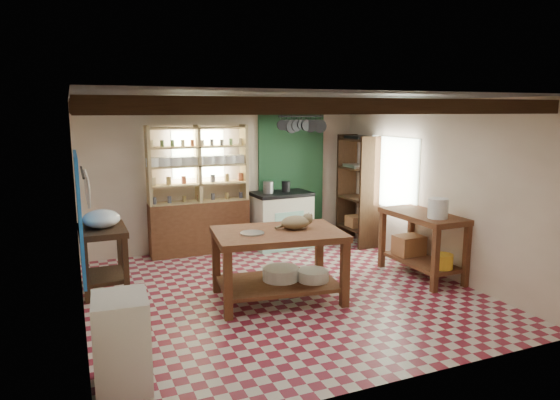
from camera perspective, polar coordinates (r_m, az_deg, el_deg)
name	(u,v)px	position (r m, az deg, el deg)	size (l,w,h in m)	color
floor	(281,293)	(6.91, 0.16, -10.55)	(5.00, 5.00, 0.02)	maroon
ceiling	(281,98)	(6.47, 0.17, 11.62)	(5.00, 5.00, 0.02)	#424246
wall_back	(226,176)	(8.89, -6.16, 2.79)	(5.00, 0.04, 2.60)	beige
wall_front	(395,245)	(4.43, 12.97, -5.01)	(5.00, 0.04, 2.60)	beige
wall_left	(77,213)	(6.06, -22.17, -1.42)	(0.04, 5.00, 2.60)	beige
wall_right	(434,187)	(7.87, 17.16, 1.42)	(0.04, 5.00, 2.60)	beige
ceiling_beams	(281,107)	(6.46, 0.17, 10.56)	(5.00, 3.80, 0.15)	#382213
blue_wall_patch	(79,215)	(6.98, -21.94, -1.62)	(0.04, 1.40, 1.60)	blue
green_wall_patch	(291,175)	(9.30, 1.30, 2.86)	(1.30, 0.04, 2.30)	#1B4527
window_back	(198,154)	(8.70, -9.34, 5.20)	(0.90, 0.02, 0.80)	#B3C9B2
window_right	(393,173)	(8.63, 12.84, 3.03)	(0.02, 1.30, 1.20)	#B3C9B2
utensil_rail	(83,185)	(4.80, -21.59, 1.56)	(0.06, 0.90, 0.28)	black
pot_rack	(301,125)	(8.85, 2.45, 8.52)	(0.86, 0.12, 0.36)	black
shelving_unit	(199,190)	(8.60, -9.28, 1.11)	(1.70, 0.34, 2.20)	tan
tall_rack	(357,190)	(9.23, 8.85, 1.12)	(0.40, 0.86, 2.00)	#382213
work_table	(278,265)	(6.53, -0.23, -7.48)	(1.62, 1.08, 0.92)	brown
stove	(281,219)	(9.01, 0.11, -2.23)	(1.02, 0.69, 1.00)	white
prep_table	(104,259)	(7.24, -19.47, -6.41)	(0.60, 0.88, 0.89)	#382213
white_cabinet	(122,342)	(4.79, -17.62, -15.24)	(0.47, 0.56, 0.85)	white
right_counter	(422,245)	(7.69, 15.92, -4.96)	(0.67, 1.34, 0.96)	brown
cat	(295,222)	(6.50, 1.78, -2.58)	(0.39, 0.30, 0.18)	#947E56
steel_tray	(252,233)	(6.27, -3.20, -3.80)	(0.30, 0.30, 0.02)	#9E9DA5
basin_large	(281,274)	(6.63, 0.08, -8.41)	(0.48, 0.48, 0.17)	white
basin_small	(313,275)	(6.61, 3.81, -8.59)	(0.40, 0.40, 0.14)	white
kettle_left	(268,187)	(8.79, -1.35, 1.46)	(0.18, 0.18, 0.21)	#9E9DA5
kettle_right	(286,186)	(8.94, 0.69, 1.56)	(0.15, 0.15, 0.19)	black
enamel_bowl	(101,219)	(7.10, -19.74, -2.03)	(0.49, 0.49, 0.24)	white
white_bucket	(438,208)	(7.26, 17.60, -0.92)	(0.28, 0.28, 0.28)	white
wicker_basket	(409,245)	(7.94, 14.52, -5.01)	(0.42, 0.34, 0.30)	#A76C43
yellow_tub	(443,261)	(7.40, 18.10, -6.67)	(0.28, 0.28, 0.21)	gold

